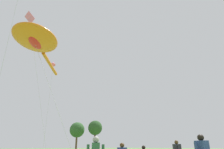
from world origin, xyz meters
TOP-DOWN VIEW (x-y plane):
  - big_show_kite at (-3.11, 13.61)m, footprint 8.68×11.93m
  - small_kite_box_yellow at (1.26, 19.60)m, footprint 1.42×2.76m
  - small_kite_tiny_distant at (-3.03, 17.33)m, footprint 4.66×1.19m
  - tree_oak_left at (27.08, 45.12)m, footprint 4.27×4.27m
  - tree_pine_center at (24.85, 51.85)m, footprint 4.72×4.72m

SIDE VIEW (x-z plane):
  - tree_pine_center at x=24.85m, z-range 1.92..10.57m
  - tree_oak_left at x=27.08m, z-range 2.17..10.92m
  - big_show_kite at x=-3.11m, z-range 5.12..16.42m
  - small_kite_box_yellow at x=1.26m, z-range 5.58..17.68m
  - small_kite_tiny_distant at x=-3.03m, z-range 6.91..22.99m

